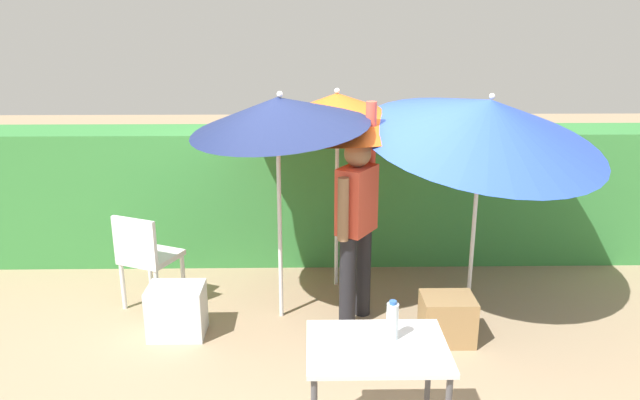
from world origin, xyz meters
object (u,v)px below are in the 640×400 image
(chair_plastic, at_px, (146,255))
(bottle_water, at_px, (392,321))
(umbrella_yellow, at_px, (337,111))
(person_vendor, at_px, (356,219))
(umbrella_orange, at_px, (486,120))
(crate_cardboard, at_px, (447,319))
(umbrella_rainbow, at_px, (279,113))
(cooler_box, at_px, (177,311))
(folding_table, at_px, (377,360))

(chair_plastic, bearing_deg, bottle_water, -44.75)
(umbrella_yellow, distance_m, person_vendor, 1.08)
(umbrella_orange, height_order, crate_cardboard, umbrella_orange)
(umbrella_rainbow, bearing_deg, crate_cardboard, -17.90)
(cooler_box, distance_m, folding_table, 2.14)
(umbrella_rainbow, height_order, crate_cardboard, umbrella_rainbow)
(umbrella_orange, bearing_deg, folding_table, -119.79)
(person_vendor, distance_m, folding_table, 1.73)
(chair_plastic, relative_size, folding_table, 1.11)
(umbrella_rainbow, xyz_separation_m, cooler_box, (-0.86, -0.31, -1.59))
(folding_table, bearing_deg, cooler_box, 134.99)
(cooler_box, bearing_deg, crate_cardboard, -3.39)
(cooler_box, bearing_deg, umbrella_rainbow, 19.68)
(umbrella_yellow, bearing_deg, bottle_water, -84.76)
(umbrella_orange, bearing_deg, person_vendor, -170.59)
(folding_table, height_order, bottle_water, bottle_water)
(umbrella_yellow, height_order, bottle_water, umbrella_yellow)
(umbrella_orange, distance_m, cooler_box, 3.00)
(crate_cardboard, bearing_deg, chair_plastic, 166.05)
(person_vendor, distance_m, crate_cardboard, 1.10)
(umbrella_orange, relative_size, bottle_water, 9.22)
(umbrella_yellow, height_order, crate_cardboard, umbrella_yellow)
(person_vendor, distance_m, bottle_water, 1.64)
(crate_cardboard, bearing_deg, umbrella_yellow, 128.36)
(umbrella_orange, height_order, chair_plastic, umbrella_orange)
(umbrella_rainbow, bearing_deg, chair_plastic, 170.61)
(folding_table, bearing_deg, chair_plastic, 132.80)
(umbrella_yellow, bearing_deg, umbrella_rainbow, -127.65)
(folding_table, bearing_deg, umbrella_rainbow, 109.21)
(cooler_box, height_order, crate_cardboard, cooler_box)
(chair_plastic, distance_m, cooler_box, 0.69)
(umbrella_rainbow, relative_size, umbrella_orange, 0.93)
(bottle_water, bearing_deg, person_vendor, 92.89)
(umbrella_yellow, relative_size, person_vendor, 1.03)
(chair_plastic, distance_m, bottle_water, 2.75)
(cooler_box, height_order, folding_table, folding_table)
(person_vendor, height_order, folding_table, person_vendor)
(umbrella_rainbow, height_order, chair_plastic, umbrella_rainbow)
(umbrella_rainbow, distance_m, cooler_box, 1.83)
(person_vendor, relative_size, folding_table, 2.35)
(chair_plastic, height_order, bottle_water, bottle_water)
(chair_plastic, relative_size, crate_cardboard, 2.11)
(umbrella_rainbow, xyz_separation_m, umbrella_orange, (1.70, 0.10, -0.08))
(umbrella_rainbow, relative_size, folding_table, 2.58)
(person_vendor, bearing_deg, cooler_box, -171.39)
(umbrella_yellow, bearing_deg, cooler_box, -144.91)
(umbrella_orange, xyz_separation_m, folding_table, (-1.08, -1.89, -1.06))
(umbrella_rainbow, distance_m, crate_cardboard, 2.15)
(crate_cardboard, bearing_deg, umbrella_orange, 57.06)
(umbrella_rainbow, distance_m, umbrella_orange, 1.71)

